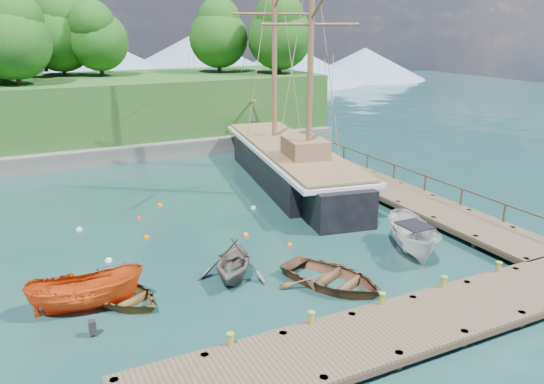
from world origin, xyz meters
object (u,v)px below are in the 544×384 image
at_px(rowboat_2, 332,286).
at_px(motorboat_orange, 88,309).
at_px(rowboat_0, 121,301).
at_px(schooner, 290,167).
at_px(cabin_boat_white, 412,253).
at_px(rowboat_1, 234,278).

distance_m(rowboat_2, motorboat_orange, 9.78).
distance_m(rowboat_0, motorboat_orange, 1.27).
bearing_deg(schooner, rowboat_0, -129.57).
xyz_separation_m(rowboat_0, motorboat_orange, (-1.27, -0.06, 0.00)).
bearing_deg(motorboat_orange, rowboat_2, -97.14).
height_order(rowboat_2, cabin_boat_white, cabin_boat_white).
distance_m(rowboat_0, rowboat_1, 4.77).
distance_m(rowboat_0, cabin_boat_white, 13.51).
bearing_deg(motorboat_orange, rowboat_0, -79.47).
height_order(rowboat_1, cabin_boat_white, rowboat_1).
bearing_deg(rowboat_2, motorboat_orange, 139.61).
bearing_deg(rowboat_0, rowboat_2, -45.94).
bearing_deg(rowboat_0, rowboat_1, -29.28).
xyz_separation_m(cabin_boat_white, schooner, (0.43, 13.31, 1.06)).
distance_m(rowboat_2, cabin_boat_white, 5.38).
xyz_separation_m(rowboat_0, schooner, (13.86, 11.87, 1.06)).
xyz_separation_m(rowboat_0, rowboat_1, (4.77, -0.08, 0.00)).
xyz_separation_m(rowboat_1, motorboat_orange, (-6.04, 0.02, 0.00)).
xyz_separation_m(rowboat_0, rowboat_2, (8.18, -2.60, 0.00)).
distance_m(rowboat_0, schooner, 18.28).
relative_size(rowboat_2, cabin_boat_white, 0.98).
xyz_separation_m(rowboat_2, cabin_boat_white, (5.26, 1.16, 0.00)).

